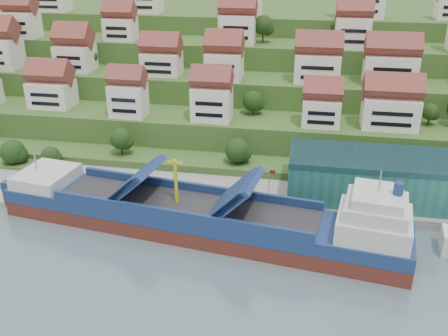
# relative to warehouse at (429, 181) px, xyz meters

# --- Properties ---
(ground) EXTENTS (300.00, 300.00, 0.00)m
(ground) POSITION_rel_warehouse_xyz_m (-52.00, -17.00, -7.20)
(ground) COLOR slate
(ground) RESTS_ON ground
(quay) EXTENTS (180.00, 14.00, 2.20)m
(quay) POSITION_rel_warehouse_xyz_m (-32.00, -2.00, -6.10)
(quay) COLOR gray
(quay) RESTS_ON ground
(hillside) EXTENTS (260.00, 128.00, 31.00)m
(hillside) POSITION_rel_warehouse_xyz_m (-52.00, 86.55, 3.46)
(hillside) COLOR #2D4C1E
(hillside) RESTS_ON ground
(hillside_village) EXTENTS (158.11, 61.73, 29.24)m
(hillside_village) POSITION_rel_warehouse_xyz_m (-49.81, 43.56, 17.06)
(hillside_village) COLOR white
(hillside_village) RESTS_ON ground
(hillside_trees) EXTENTS (131.05, 62.93, 30.78)m
(hillside_trees) POSITION_rel_warehouse_xyz_m (-62.27, 25.68, 8.48)
(hillside_trees) COLOR #203F15
(hillside_trees) RESTS_ON ground
(warehouse) EXTENTS (60.00, 15.00, 10.00)m
(warehouse) POSITION_rel_warehouse_xyz_m (0.00, 0.00, 0.00)
(warehouse) COLOR #25665E
(warehouse) RESTS_ON quay
(flagpole) EXTENTS (1.28, 0.16, 8.00)m
(flagpole) POSITION_rel_warehouse_xyz_m (-33.89, -7.00, -0.32)
(flagpole) COLOR gray
(flagpole) RESTS_ON quay
(cargo_ship) EXTENTS (84.21, 24.09, 18.53)m
(cargo_ship) POSITION_rel_warehouse_xyz_m (-45.25, -17.89, -3.72)
(cargo_ship) COLOR #56221A
(cargo_ship) RESTS_ON ground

